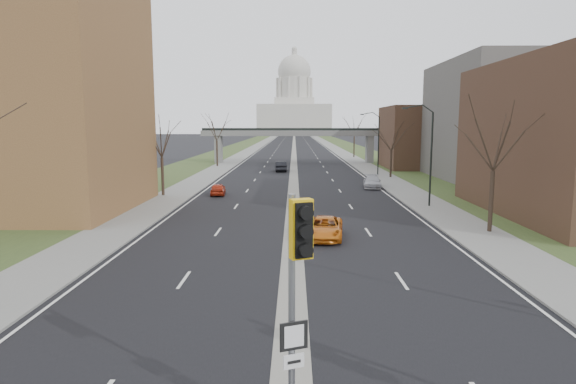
{
  "coord_description": "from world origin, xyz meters",
  "views": [
    {
      "loc": [
        0.08,
        -9.28,
        7.12
      ],
      "look_at": [
        -0.21,
        12.87,
        4.0
      ],
      "focal_mm": 30.0,
      "sensor_mm": 36.0,
      "label": 1
    }
  ],
  "objects_px": {
    "car_left_far": "(281,166)",
    "car_right_mid": "(372,182)",
    "car_left_near": "(218,189)",
    "car_right_near": "(325,228)",
    "signal_pole_median": "(297,276)"
  },
  "relations": [
    {
      "from": "car_left_far",
      "to": "car_right_mid",
      "type": "xyz_separation_m",
      "value": [
        10.9,
        -19.23,
        -0.09
      ]
    },
    {
      "from": "car_left_far",
      "to": "car_right_mid",
      "type": "bearing_deg",
      "value": 115.1
    },
    {
      "from": "car_left_near",
      "to": "car_right_near",
      "type": "xyz_separation_m",
      "value": [
        9.66,
        -18.56,
        0.05
      ]
    },
    {
      "from": "car_left_far",
      "to": "car_right_mid",
      "type": "relative_size",
      "value": 1.0
    },
    {
      "from": "car_left_near",
      "to": "car_right_near",
      "type": "distance_m",
      "value": 20.93
    },
    {
      "from": "car_left_far",
      "to": "car_right_near",
      "type": "relative_size",
      "value": 0.99
    },
    {
      "from": "car_left_near",
      "to": "car_right_mid",
      "type": "height_order",
      "value": "car_right_mid"
    },
    {
      "from": "signal_pole_median",
      "to": "car_right_near",
      "type": "bearing_deg",
      "value": 63.75
    },
    {
      "from": "car_left_far",
      "to": "car_right_mid",
      "type": "distance_m",
      "value": 22.11
    },
    {
      "from": "signal_pole_median",
      "to": "car_left_near",
      "type": "xyz_separation_m",
      "value": [
        -7.81,
        38.35,
        -3.32
      ]
    },
    {
      "from": "signal_pole_median",
      "to": "car_right_mid",
      "type": "relative_size",
      "value": 1.2
    },
    {
      "from": "signal_pole_median",
      "to": "car_left_far",
      "type": "relative_size",
      "value": 1.2
    },
    {
      "from": "car_right_mid",
      "to": "signal_pole_median",
      "type": "bearing_deg",
      "value": -94.19
    },
    {
      "from": "signal_pole_median",
      "to": "car_left_far",
      "type": "bearing_deg",
      "value": 71.05
    },
    {
      "from": "signal_pole_median",
      "to": "car_right_near",
      "type": "xyz_separation_m",
      "value": [
        1.86,
        19.79,
        -3.27
      ]
    }
  ]
}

